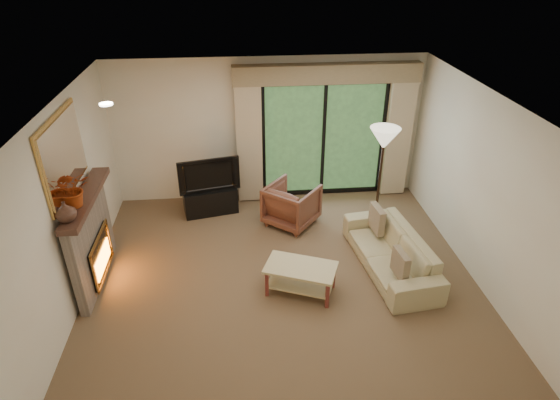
{
  "coord_description": "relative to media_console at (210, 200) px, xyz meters",
  "views": [
    {
      "loc": [
        -0.55,
        -5.37,
        4.31
      ],
      "look_at": [
        0.0,
        0.3,
        1.1
      ],
      "focal_mm": 30.0,
      "sensor_mm": 36.0,
      "label": 1
    }
  ],
  "objects": [
    {
      "name": "floor",
      "position": [
        1.09,
        -1.95,
        -0.23
      ],
      "size": [
        5.5,
        5.5,
        0.0
      ],
      "primitive_type": "plane",
      "color": "brown",
      "rests_on": "ground"
    },
    {
      "name": "ceiling",
      "position": [
        1.09,
        -1.95,
        2.37
      ],
      "size": [
        5.5,
        5.5,
        0.0
      ],
      "primitive_type": "plane",
      "rotation": [
        3.14,
        0.0,
        0.0
      ],
      "color": "white",
      "rests_on": "ground"
    },
    {
      "name": "wall_back",
      "position": [
        1.09,
        0.55,
        1.07
      ],
      "size": [
        5.0,
        0.0,
        5.0
      ],
      "primitive_type": "plane",
      "rotation": [
        1.57,
        0.0,
        0.0
      ],
      "color": "#FAE9CF",
      "rests_on": "ground"
    },
    {
      "name": "wall_front",
      "position": [
        1.09,
        -4.45,
        1.07
      ],
      "size": [
        5.0,
        0.0,
        5.0
      ],
      "primitive_type": "plane",
      "rotation": [
        -1.57,
        0.0,
        0.0
      ],
      "color": "#FAE9CF",
      "rests_on": "ground"
    },
    {
      "name": "wall_left",
      "position": [
        -1.66,
        -1.95,
        1.07
      ],
      "size": [
        0.0,
        5.0,
        5.0
      ],
      "primitive_type": "plane",
      "rotation": [
        1.57,
        0.0,
        1.57
      ],
      "color": "#FAE9CF",
      "rests_on": "ground"
    },
    {
      "name": "wall_right",
      "position": [
        3.84,
        -1.95,
        1.07
      ],
      "size": [
        0.0,
        5.0,
        5.0
      ],
      "primitive_type": "plane",
      "rotation": [
        1.57,
        0.0,
        -1.57
      ],
      "color": "#FAE9CF",
      "rests_on": "ground"
    },
    {
      "name": "fireplace",
      "position": [
        -1.54,
        -1.75,
        0.45
      ],
      "size": [
        0.24,
        1.7,
        1.37
      ],
      "primitive_type": null,
      "color": "slate",
      "rests_on": "floor"
    },
    {
      "name": "mirror",
      "position": [
        -1.63,
        -1.75,
        1.72
      ],
      "size": [
        0.07,
        1.45,
        1.02
      ],
      "primitive_type": null,
      "color": "tan",
      "rests_on": "wall_left"
    },
    {
      "name": "sliding_door",
      "position": [
        2.09,
        0.5,
        0.87
      ],
      "size": [
        2.26,
        0.1,
        2.16
      ],
      "primitive_type": null,
      "color": "black",
      "rests_on": "floor"
    },
    {
      "name": "curtain_left",
      "position": [
        0.74,
        0.39,
        0.97
      ],
      "size": [
        0.45,
        0.18,
        2.35
      ],
      "primitive_type": "cube",
      "color": "#C5AF8B",
      "rests_on": "floor"
    },
    {
      "name": "curtain_right",
      "position": [
        3.44,
        0.39,
        0.97
      ],
      "size": [
        0.45,
        0.18,
        2.35
      ],
      "primitive_type": "cube",
      "color": "#C5AF8B",
      "rests_on": "floor"
    },
    {
      "name": "cornice",
      "position": [
        2.09,
        0.41,
        2.09
      ],
      "size": [
        3.2,
        0.24,
        0.32
      ],
      "primitive_type": "cube",
      "color": "#927C5A",
      "rests_on": "wall_back"
    },
    {
      "name": "media_console",
      "position": [
        0.0,
        0.0,
        0.0
      ],
      "size": [
        0.99,
        0.6,
        0.46
      ],
      "primitive_type": "cube",
      "rotation": [
        0.0,
        0.0,
        0.21
      ],
      "color": "black",
      "rests_on": "floor"
    },
    {
      "name": "tv",
      "position": [
        0.0,
        0.0,
        0.53
      ],
      "size": [
        1.06,
        0.35,
        0.61
      ],
      "primitive_type": "imported",
      "rotation": [
        0.0,
        0.0,
        0.21
      ],
      "color": "black",
      "rests_on": "media_console"
    },
    {
      "name": "armchair",
      "position": [
        1.39,
        -0.52,
        0.13
      ],
      "size": [
        1.09,
        1.1,
        0.72
      ],
      "primitive_type": "imported",
      "rotation": [
        0.0,
        0.0,
        2.46
      ],
      "color": "brown",
      "rests_on": "floor"
    },
    {
      "name": "sofa",
      "position": [
        2.69,
        -1.9,
        0.06
      ],
      "size": [
        1.01,
        2.06,
        0.58
      ],
      "primitive_type": "imported",
      "rotation": [
        0.0,
        0.0,
        -1.45
      ],
      "color": "tan",
      "rests_on": "floor"
    },
    {
      "name": "pillow_near",
      "position": [
        2.63,
        -2.48,
        0.26
      ],
      "size": [
        0.14,
        0.38,
        0.37
      ],
      "primitive_type": "cube",
      "rotation": [
        0.0,
        0.0,
        0.12
      ],
      "color": "brown",
      "rests_on": "sofa"
    },
    {
      "name": "pillow_far",
      "position": [
        2.63,
        -1.33,
        0.27
      ],
      "size": [
        0.15,
        0.42,
        0.41
      ],
      "primitive_type": "cube",
      "rotation": [
        0.0,
        0.0,
        0.12
      ],
      "color": "brown",
      "rests_on": "sofa"
    },
    {
      "name": "coffee_table",
      "position": [
        1.31,
        -2.31,
        -0.02
      ],
      "size": [
        1.08,
        0.84,
        0.43
      ],
      "primitive_type": null,
      "rotation": [
        0.0,
        0.0,
        -0.38
      ],
      "color": "#CDB87E",
      "rests_on": "floor"
    },
    {
      "name": "floor_lamp",
      "position": [
        2.79,
        -0.76,
        0.65
      ],
      "size": [
        0.52,
        0.52,
        1.77
      ],
      "primitive_type": null,
      "rotation": [
        0.0,
        0.0,
        -0.11
      ],
      "color": "beige",
      "rests_on": "floor"
    },
    {
      "name": "vase",
      "position": [
        -1.52,
        -2.38,
        1.27
      ],
      "size": [
        0.28,
        0.28,
        0.26
      ],
      "primitive_type": "imported",
      "rotation": [
        0.0,
        0.0,
        -0.16
      ],
      "color": "#472C21",
      "rests_on": "fireplace"
    },
    {
      "name": "branches",
      "position": [
        -1.52,
        -2.02,
        1.38
      ],
      "size": [
        0.54,
        0.5,
        0.48
      ],
      "primitive_type": "imported",
      "rotation": [
        0.0,
        0.0,
        0.38
      ],
      "color": "#97350F",
      "rests_on": "fireplace"
    }
  ]
}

